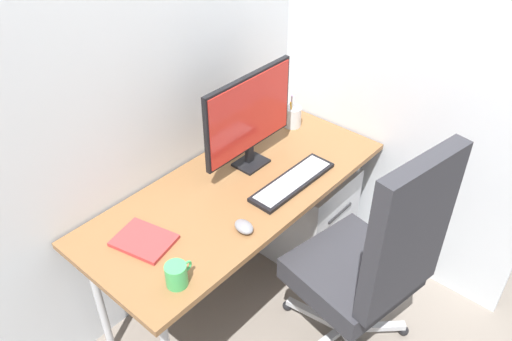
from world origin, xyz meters
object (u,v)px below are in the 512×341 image
object	(u,v)px
mouse	(244,227)
office_chair	(373,261)
filing_cabinet	(298,207)
monitor	(249,116)
pen_holder	(292,116)
notebook	(144,240)
keyboard	(293,182)
coffee_mug	(177,275)

from	to	relation	value
mouse	office_chair	bearing A→B (deg)	-44.98
filing_cabinet	mouse	bearing A→B (deg)	-162.62
office_chair	monitor	world-z (taller)	office_chair
office_chair	filing_cabinet	size ratio (longest dim) A/B	2.15
mouse	pen_holder	world-z (taller)	pen_holder
mouse	notebook	size ratio (longest dim) A/B	0.41
keyboard	coffee_mug	distance (m)	0.75
notebook	coffee_mug	xyz separation A→B (m)	(-0.06, -0.26, 0.04)
monitor	coffee_mug	size ratio (longest dim) A/B	4.68
office_chair	mouse	size ratio (longest dim) A/B	12.60
keyboard	filing_cabinet	bearing A→B (deg)	29.67
mouse	pen_holder	xyz separation A→B (m)	(0.77, 0.35, 0.04)
notebook	mouse	bearing A→B (deg)	-52.31
filing_cabinet	mouse	size ratio (longest dim) A/B	5.85
keyboard	notebook	bearing A→B (deg)	162.86
office_chair	pen_holder	size ratio (longest dim) A/B	6.41
keyboard	pen_holder	xyz separation A→B (m)	(0.40, 0.31, 0.05)
pen_holder	notebook	world-z (taller)	pen_holder
notebook	filing_cabinet	bearing A→B (deg)	-15.80
mouse	pen_holder	distance (m)	0.85
keyboard	coffee_mug	world-z (taller)	coffee_mug
monitor	coffee_mug	xyz separation A→B (m)	(-0.74, -0.30, -0.22)
notebook	monitor	bearing A→B (deg)	-9.90
monitor	notebook	size ratio (longest dim) A/B	2.38
filing_cabinet	keyboard	xyz separation A→B (m)	(-0.30, -0.17, 0.45)
office_chair	keyboard	bearing A→B (deg)	80.10
monitor	coffee_mug	bearing A→B (deg)	-157.59
filing_cabinet	coffee_mug	distance (m)	1.18
pen_holder	coffee_mug	distance (m)	1.20
coffee_mug	monitor	bearing A→B (deg)	22.41
filing_cabinet	keyboard	bearing A→B (deg)	-150.33
office_chair	filing_cabinet	distance (m)	0.84
keyboard	notebook	size ratio (longest dim) A/B	2.06
pen_holder	keyboard	bearing A→B (deg)	-141.80
filing_cabinet	notebook	size ratio (longest dim) A/B	2.42
mouse	filing_cabinet	bearing A→B (deg)	29.47
pen_holder	filing_cabinet	bearing A→B (deg)	-124.37
filing_cabinet	pen_holder	world-z (taller)	pen_holder
monitor	keyboard	world-z (taller)	monitor
mouse	coffee_mug	xyz separation A→B (m)	(-0.37, -0.01, 0.03)
office_chair	keyboard	distance (m)	0.51
office_chair	pen_holder	world-z (taller)	office_chair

